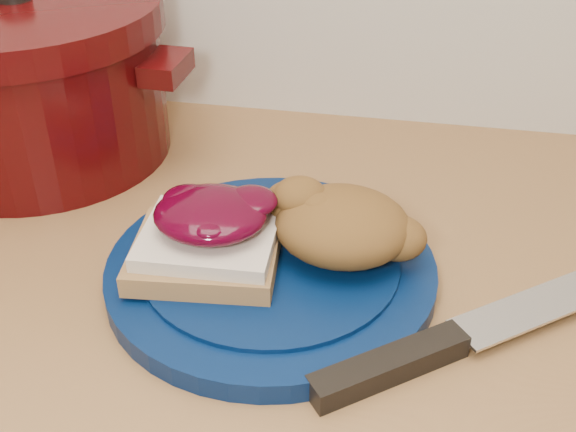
% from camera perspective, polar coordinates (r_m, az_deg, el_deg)
% --- Properties ---
extents(plate, '(0.27, 0.27, 0.02)m').
position_cam_1_polar(plate, '(0.58, -1.34, -4.36)').
color(plate, '#04163C').
rests_on(plate, wood_countertop).
extents(sandwich, '(0.12, 0.11, 0.06)m').
position_cam_1_polar(sandwich, '(0.56, -6.33, -1.49)').
color(sandwich, olive).
rests_on(sandwich, plate).
extents(stuffing_mound, '(0.11, 0.09, 0.05)m').
position_cam_1_polar(stuffing_mound, '(0.56, 4.32, -0.78)').
color(stuffing_mound, brown).
rests_on(stuffing_mound, plate).
extents(chef_knife, '(0.27, 0.22, 0.02)m').
position_cam_1_polar(chef_knife, '(0.53, 11.99, -9.94)').
color(chef_knife, black).
rests_on(chef_knife, wood_countertop).
extents(butter_knife, '(0.15, 0.12, 0.00)m').
position_cam_1_polar(butter_knife, '(0.57, 15.73, -7.69)').
color(butter_knife, silver).
rests_on(butter_knife, wood_countertop).
extents(dutch_oven, '(0.33, 0.29, 0.18)m').
position_cam_1_polar(dutch_oven, '(0.78, -19.65, 10.25)').
color(dutch_oven, '#350506').
rests_on(dutch_oven, wood_countertop).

